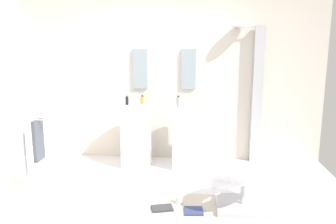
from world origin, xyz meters
TOP-DOWN VIEW (x-y plane):
  - ground_plane at (0.00, 0.00)m, footprint 4.80×3.60m
  - rear_partition at (0.00, 1.65)m, footprint 4.80×0.10m
  - pedestal_sink_left at (-0.37, 1.20)m, footprint 0.43×0.43m
  - pedestal_sink_right at (0.37, 1.20)m, footprint 0.43×0.43m
  - vanity_mirror_left at (-0.37, 1.58)m, footprint 0.22×0.03m
  - vanity_mirror_right at (0.37, 1.58)m, footprint 0.22×0.03m
  - shower_column at (1.39, 1.53)m, footprint 0.49×0.24m
  - lounge_chair at (1.02, -0.05)m, footprint 1.10×1.10m
  - towel_rack at (-1.41, 0.19)m, footprint 0.37×0.22m
  - area_rug at (0.38, -0.06)m, footprint 1.18×0.62m
  - magazine_charcoal at (0.15, -0.17)m, footprint 0.26×0.21m
  - magazine_navy at (0.49, -0.20)m, footprint 0.22×0.20m
  - coffee_mug at (0.32, -0.01)m, footprint 0.08×0.08m
  - soap_bottle_amber at (-0.30, 1.32)m, footprint 0.06×0.06m
  - soap_bottle_grey at (0.25, 1.12)m, footprint 0.05×0.05m
  - soap_bottle_black at (-0.51, 1.23)m, footprint 0.04×0.04m

SIDE VIEW (x-z plane):
  - ground_plane at x=0.00m, z-range -0.04..0.00m
  - area_rug at x=0.38m, z-range 0.00..0.01m
  - magazine_navy at x=0.49m, z-range 0.01..0.03m
  - magazine_charcoal at x=0.15m, z-range 0.01..0.03m
  - coffee_mug at x=0.32m, z-range 0.01..0.09m
  - lounge_chair at x=1.02m, z-range 0.03..0.67m
  - pedestal_sink_left at x=-0.37m, z-range -0.04..0.97m
  - pedestal_sink_right at x=0.37m, z-range -0.04..0.97m
  - towel_rack at x=-1.41m, z-range 0.15..1.10m
  - soap_bottle_amber at x=-0.30m, z-range 0.91..1.04m
  - soap_bottle_black at x=-0.51m, z-range 0.91..1.04m
  - soap_bottle_grey at x=0.25m, z-range 0.91..1.07m
  - shower_column at x=1.39m, z-range 0.05..2.10m
  - rear_partition at x=0.00m, z-range 0.00..2.60m
  - vanity_mirror_left at x=-0.37m, z-range 1.11..1.71m
  - vanity_mirror_right at x=0.37m, z-range 1.11..1.71m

